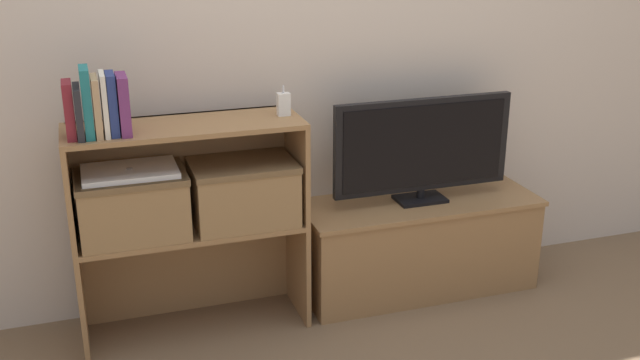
% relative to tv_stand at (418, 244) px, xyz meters
% --- Properties ---
extents(ground_plane, '(16.00, 16.00, 0.00)m').
position_rel_tv_stand_xyz_m(ground_plane, '(-0.48, -0.19, -0.22)').
color(ground_plane, brown).
extents(wall_back, '(10.00, 0.05, 2.40)m').
position_rel_tv_stand_xyz_m(wall_back, '(-0.48, 0.22, 0.98)').
color(wall_back, beige).
rests_on(wall_back, ground_plane).
extents(tv_stand, '(1.08, 0.40, 0.43)m').
position_rel_tv_stand_xyz_m(tv_stand, '(0.00, 0.00, 0.00)').
color(tv_stand, olive).
rests_on(tv_stand, ground_plane).
extents(tv, '(0.82, 0.14, 0.47)m').
position_rel_tv_stand_xyz_m(tv, '(0.00, -0.00, 0.47)').
color(tv, black).
rests_on(tv, tv_stand).
extents(bookshelf_lower_tier, '(0.92, 0.33, 0.46)m').
position_rel_tv_stand_xyz_m(bookshelf_lower_tier, '(-1.03, 0.04, 0.08)').
color(bookshelf_lower_tier, olive).
rests_on(bookshelf_lower_tier, ground_plane).
extents(bookshelf_upper_tier, '(0.92, 0.33, 0.43)m').
position_rel_tv_stand_xyz_m(bookshelf_upper_tier, '(-1.03, 0.04, 0.52)').
color(bookshelf_upper_tier, olive).
rests_on(bookshelf_upper_tier, bookshelf_lower_tier).
extents(book_maroon, '(0.03, 0.12, 0.21)m').
position_rel_tv_stand_xyz_m(book_maroon, '(-1.44, -0.08, 0.77)').
color(book_maroon, maroon).
rests_on(book_maroon, bookshelf_upper_tier).
extents(book_charcoal, '(0.02, 0.16, 0.19)m').
position_rel_tv_stand_xyz_m(book_charcoal, '(-1.41, -0.08, 0.76)').
color(book_charcoal, '#232328').
rests_on(book_charcoal, bookshelf_upper_tier).
extents(book_teal, '(0.03, 0.14, 0.25)m').
position_rel_tv_stand_xyz_m(book_teal, '(-1.38, -0.08, 0.79)').
color(book_teal, '#1E7075').
rests_on(book_teal, bookshelf_upper_tier).
extents(book_tan, '(0.02, 0.15, 0.22)m').
position_rel_tv_stand_xyz_m(book_tan, '(-1.35, -0.08, 0.78)').
color(book_tan, tan).
rests_on(book_tan, bookshelf_upper_tier).
extents(book_ivory, '(0.02, 0.14, 0.23)m').
position_rel_tv_stand_xyz_m(book_ivory, '(-1.32, -0.08, 0.78)').
color(book_ivory, silver).
rests_on(book_ivory, bookshelf_upper_tier).
extents(book_navy, '(0.03, 0.13, 0.23)m').
position_rel_tv_stand_xyz_m(book_navy, '(-1.29, -0.08, 0.78)').
color(book_navy, navy).
rests_on(book_navy, bookshelf_upper_tier).
extents(book_plum, '(0.04, 0.15, 0.22)m').
position_rel_tv_stand_xyz_m(book_plum, '(-1.25, -0.08, 0.78)').
color(book_plum, '#6B2D66').
rests_on(book_plum, bookshelf_upper_tier).
extents(baby_monitor, '(0.05, 0.03, 0.12)m').
position_rel_tv_stand_xyz_m(baby_monitor, '(-0.63, -0.02, 0.72)').
color(baby_monitor, white).
rests_on(baby_monitor, bookshelf_upper_tier).
extents(storage_basket_left, '(0.42, 0.30, 0.25)m').
position_rel_tv_stand_xyz_m(storage_basket_left, '(-1.25, -0.04, 0.38)').
color(storage_basket_left, '#937047').
rests_on(storage_basket_left, bookshelf_lower_tier).
extents(storage_basket_right, '(0.42, 0.30, 0.25)m').
position_rel_tv_stand_xyz_m(storage_basket_right, '(-0.81, -0.04, 0.38)').
color(storage_basket_right, '#937047').
rests_on(storage_basket_right, bookshelf_lower_tier).
extents(laptop, '(0.36, 0.24, 0.02)m').
position_rel_tv_stand_xyz_m(laptop, '(-1.25, -0.04, 0.51)').
color(laptop, white).
rests_on(laptop, storage_basket_left).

